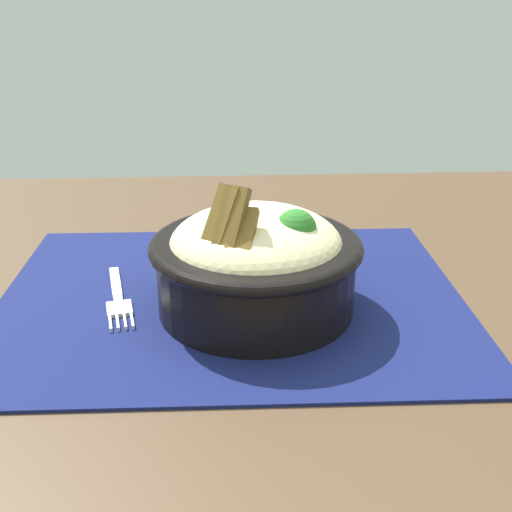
% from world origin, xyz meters
% --- Properties ---
extents(table, '(1.39, 0.84, 0.75)m').
position_xyz_m(table, '(0.00, 0.00, 0.69)').
color(table, '#4C3826').
rests_on(table, ground_plane).
extents(placemat, '(0.43, 0.34, 0.00)m').
position_xyz_m(placemat, '(0.02, -0.02, 0.75)').
color(placemat, '#11194C').
rests_on(placemat, table).
extents(bowl, '(0.21, 0.21, 0.12)m').
position_xyz_m(bowl, '(-0.00, 0.01, 0.80)').
color(bowl, black).
rests_on(bowl, placemat).
extents(fork, '(0.04, 0.12, 0.00)m').
position_xyz_m(fork, '(0.12, -0.01, 0.75)').
color(fork, silver).
rests_on(fork, placemat).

